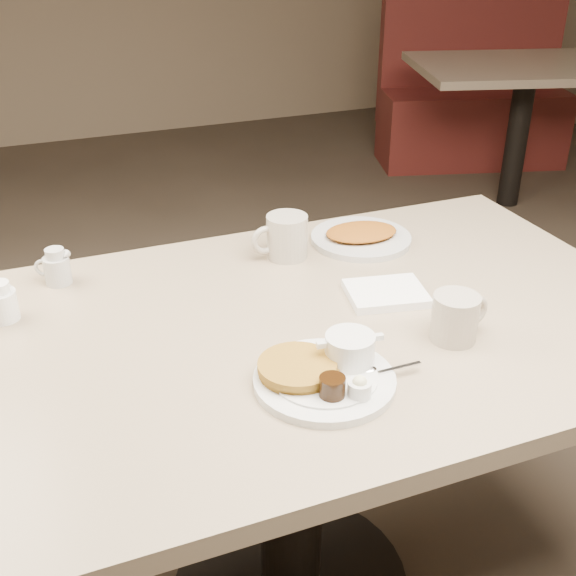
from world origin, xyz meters
name	(u,v)px	position (x,y,z in m)	size (l,w,h in m)	color
diner_table	(292,395)	(0.00, 0.00, 0.58)	(1.50, 0.90, 0.75)	tan
main_plate	(326,370)	(-0.02, -0.19, 0.77)	(0.31, 0.27, 0.07)	silver
coffee_mug_near	(456,317)	(0.26, -0.16, 0.80)	(0.13, 0.10, 0.09)	#B1A695
napkin	(386,293)	(0.22, 0.03, 0.76)	(0.18, 0.15, 0.02)	white
coffee_mug_far	(285,237)	(0.10, 0.28, 0.80)	(0.13, 0.10, 0.10)	#B1A899
creamer_left	(1,303)	(-0.52, 0.23, 0.79)	(0.08, 0.08, 0.08)	white
creamer_right	(57,268)	(-0.40, 0.34, 0.79)	(0.08, 0.06, 0.08)	beige
hash_plate	(361,236)	(0.30, 0.29, 0.76)	(0.26, 0.26, 0.04)	#BCBBB7
booth_back_right	(476,98)	(2.23, 2.54, 0.41)	(1.43, 1.56, 1.12)	maroon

